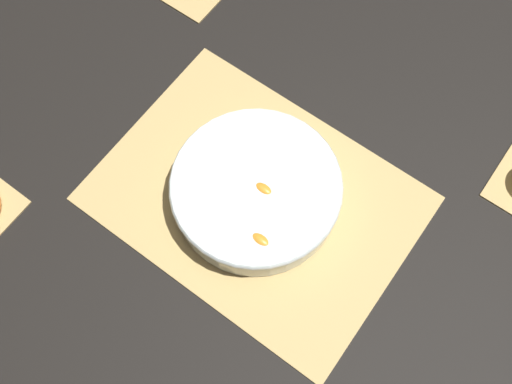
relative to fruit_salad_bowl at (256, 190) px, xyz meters
name	(u,v)px	position (x,y,z in m)	size (l,w,h in m)	color
ground_plane	(256,199)	(0.00, 0.00, -0.04)	(6.00, 6.00, 0.00)	black
bamboo_mat_center	(256,198)	(0.00, 0.00, -0.04)	(0.49, 0.36, 0.01)	tan
fruit_salad_bowl	(256,190)	(0.00, 0.00, 0.00)	(0.27, 0.27, 0.06)	silver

